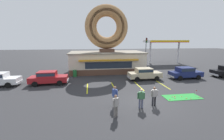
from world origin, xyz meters
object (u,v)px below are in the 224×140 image
object	(u,v)px
putting_flag_pin	(196,91)
car_champagne	(144,73)
pedestrian_blue_sweater_man	(116,105)
golf_ball	(173,97)
pedestrian_clipboard_woman	(154,95)
car_red	(48,77)
pedestrian_hooded_kid	(115,95)
car_navy	(185,72)
trash_bin	(75,73)
pedestrian_leather_jacket_man	(141,98)
traffic_light_pole	(146,48)

from	to	relation	value
putting_flag_pin	car_champagne	xyz separation A→B (m)	(-2.78, 6.59, 0.43)
pedestrian_blue_sweater_man	golf_ball	bearing A→B (deg)	24.79
golf_ball	car_champagne	size ratio (longest dim) A/B	0.01
car_champagne	pedestrian_clipboard_woman	distance (m)	8.35
golf_ball	car_red	world-z (taller)	car_red
pedestrian_hooded_kid	putting_flag_pin	bearing A→B (deg)	8.35
car_navy	trash_bin	bearing A→B (deg)	167.91
pedestrian_leather_jacket_man	pedestrian_blue_sweater_man	bearing A→B (deg)	-154.47
pedestrian_clipboard_woman	golf_ball	bearing A→B (deg)	28.57
golf_ball	pedestrian_hooded_kid	size ratio (longest dim) A/B	0.02
pedestrian_clipboard_woman	car_navy	bearing A→B (deg)	44.23
putting_flag_pin	pedestrian_hooded_kid	world-z (taller)	pedestrian_hooded_kid
golf_ball	trash_bin	bearing A→B (deg)	135.28
car_navy	pedestrian_leather_jacket_man	bearing A→B (deg)	-138.65
pedestrian_clipboard_woman	pedestrian_blue_sweater_man	bearing A→B (deg)	-158.11
traffic_light_pole	golf_ball	bearing A→B (deg)	-102.51
car_red	car_navy	world-z (taller)	same
car_champagne	pedestrian_hooded_kid	world-z (taller)	pedestrian_hooded_kid
pedestrian_blue_sweater_man	traffic_light_pole	bearing A→B (deg)	64.12
car_champagne	car_navy	bearing A→B (deg)	-2.48
pedestrian_blue_sweater_man	pedestrian_leather_jacket_man	size ratio (longest dim) A/B	1.02
car_champagne	putting_flag_pin	bearing A→B (deg)	-67.17
car_red	pedestrian_hooded_kid	distance (m)	10.15
car_champagne	traffic_light_pole	xyz separation A→B (m)	(4.18, 10.65, 2.84)
putting_flag_pin	pedestrian_clipboard_woman	world-z (taller)	pedestrian_clipboard_woman
pedestrian_blue_sweater_man	car_red	bearing A→B (deg)	126.87
golf_ball	pedestrian_blue_sweater_man	distance (m)	6.54
pedestrian_hooded_kid	traffic_light_pole	xyz separation A→B (m)	(9.54, 18.44, 2.76)
car_navy	pedestrian_clipboard_woman	world-z (taller)	car_navy
putting_flag_pin	car_navy	size ratio (longest dim) A/B	0.12
car_navy	traffic_light_pole	distance (m)	11.39
putting_flag_pin	pedestrian_leather_jacket_man	world-z (taller)	pedestrian_leather_jacket_man
golf_ball	pedestrian_clipboard_woman	bearing A→B (deg)	-151.43
car_red	pedestrian_clipboard_woman	bearing A→B (deg)	-36.92
pedestrian_hooded_kid	pedestrian_leather_jacket_man	distance (m)	2.07
pedestrian_hooded_kid	car_red	bearing A→B (deg)	133.42
car_red	trash_bin	size ratio (longest dim) A/B	4.72
putting_flag_pin	car_navy	distance (m)	7.07
car_champagne	trash_bin	world-z (taller)	car_champagne
car_navy	pedestrian_blue_sweater_man	world-z (taller)	pedestrian_blue_sweater_man
golf_ball	putting_flag_pin	bearing A→B (deg)	2.85
pedestrian_leather_jacket_man	golf_ball	bearing A→B (deg)	24.34
golf_ball	car_champagne	xyz separation A→B (m)	(-0.33, 6.72, 0.82)
trash_bin	traffic_light_pole	size ratio (longest dim) A/B	0.17
trash_bin	golf_ball	bearing A→B (deg)	-44.72
putting_flag_pin	car_champagne	distance (m)	7.17
car_red	pedestrian_clipboard_woman	size ratio (longest dim) A/B	2.89
car_red	pedestrian_blue_sweater_man	size ratio (longest dim) A/B	2.84
car_navy	traffic_light_pole	world-z (taller)	traffic_light_pole
pedestrian_hooded_kid	traffic_light_pole	bearing A→B (deg)	62.65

